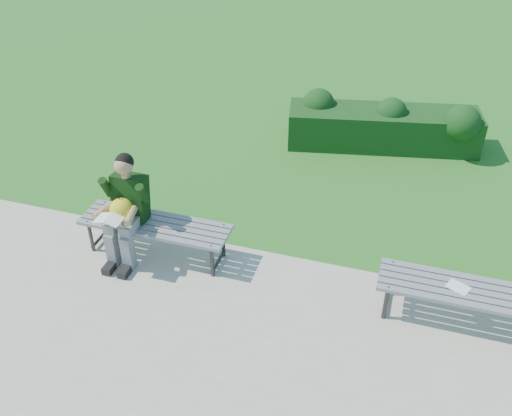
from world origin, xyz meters
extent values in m
plane|color=#1C7119|center=(0.00, 0.00, 0.00)|extent=(80.00, 80.00, 0.00)
cube|color=#B0A995|center=(0.00, -1.75, 0.01)|extent=(30.00, 3.50, 0.02)
cube|color=#154015|center=(0.74, 3.18, 0.30)|extent=(3.06, 1.31, 0.60)
sphere|color=#154015|center=(-0.31, 3.16, 0.57)|extent=(0.61, 0.61, 0.52)
sphere|color=#154015|center=(0.84, 3.20, 0.57)|extent=(0.57, 0.57, 0.48)
sphere|color=#154015|center=(1.90, 3.15, 0.57)|extent=(0.66, 0.66, 0.56)
cube|color=gray|center=(-1.50, -0.62, 0.45)|extent=(1.80, 0.08, 0.04)
cube|color=gray|center=(-1.50, -0.51, 0.45)|extent=(1.80, 0.08, 0.04)
cube|color=gray|center=(-1.50, -0.41, 0.45)|extent=(1.80, 0.08, 0.04)
cube|color=gray|center=(-1.50, -0.31, 0.45)|extent=(1.80, 0.08, 0.04)
cube|color=gray|center=(-1.50, -0.20, 0.45)|extent=(1.80, 0.09, 0.04)
cylinder|color=#2D2D30|center=(-2.28, -0.60, 0.23)|extent=(0.04, 0.04, 0.41)
cylinder|color=#2D2D30|center=(-2.28, -0.22, 0.23)|extent=(0.04, 0.04, 0.41)
cylinder|color=#2D2D30|center=(-2.28, -0.41, 0.41)|extent=(0.04, 0.42, 0.04)
cylinder|color=#2D2D30|center=(-2.28, -0.41, 0.08)|extent=(0.04, 0.42, 0.04)
cylinder|color=gray|center=(-2.28, -0.62, 0.47)|extent=(0.02, 0.02, 0.01)
cylinder|color=gray|center=(-2.28, -0.20, 0.47)|extent=(0.02, 0.02, 0.01)
cylinder|color=#2D2D30|center=(-0.72, -0.60, 0.23)|extent=(0.04, 0.04, 0.41)
cylinder|color=#2D2D30|center=(-0.72, -0.22, 0.23)|extent=(0.04, 0.04, 0.41)
cylinder|color=#2D2D30|center=(-0.72, -0.41, 0.41)|extent=(0.04, 0.42, 0.04)
cylinder|color=#2D2D30|center=(-0.72, -0.41, 0.08)|extent=(0.04, 0.42, 0.04)
cylinder|color=gray|center=(-0.72, -0.62, 0.47)|extent=(0.02, 0.02, 0.01)
cylinder|color=gray|center=(-0.72, -0.20, 0.47)|extent=(0.02, 0.02, 0.01)
cube|color=gray|center=(2.03, -0.71, 0.45)|extent=(1.80, 0.08, 0.04)
cube|color=gray|center=(2.03, -0.61, 0.45)|extent=(1.80, 0.08, 0.04)
cube|color=gray|center=(2.03, -0.50, 0.45)|extent=(1.80, 0.08, 0.04)
cube|color=gray|center=(2.03, -0.40, 0.45)|extent=(1.80, 0.08, 0.04)
cube|color=gray|center=(2.03, -0.29, 0.45)|extent=(1.80, 0.08, 0.04)
cylinder|color=#2D2D30|center=(1.25, -0.69, 0.23)|extent=(0.04, 0.04, 0.41)
cylinder|color=#2D2D30|center=(1.25, -0.31, 0.23)|extent=(0.04, 0.04, 0.41)
cylinder|color=#2D2D30|center=(1.25, -0.50, 0.41)|extent=(0.04, 0.42, 0.04)
cylinder|color=#2D2D30|center=(1.25, -0.50, 0.08)|extent=(0.04, 0.42, 0.04)
cylinder|color=gray|center=(1.25, -0.71, 0.47)|extent=(0.02, 0.02, 0.01)
cylinder|color=gray|center=(1.25, -0.29, 0.47)|extent=(0.02, 0.02, 0.01)
cube|color=slate|center=(-1.90, -0.57, 0.54)|extent=(0.14, 0.42, 0.13)
cube|color=slate|center=(-1.70, -0.57, 0.54)|extent=(0.14, 0.42, 0.13)
cube|color=slate|center=(-1.90, -0.75, 0.24)|extent=(0.12, 0.13, 0.45)
cube|color=slate|center=(-1.70, -0.75, 0.24)|extent=(0.12, 0.13, 0.45)
cube|color=black|center=(-1.90, -0.85, 0.07)|extent=(0.11, 0.26, 0.09)
cube|color=black|center=(-1.70, -0.85, 0.07)|extent=(0.11, 0.26, 0.09)
cube|color=black|center=(-1.80, -0.37, 0.75)|extent=(0.40, 0.30, 0.59)
cylinder|color=tan|center=(-1.80, -0.39, 1.07)|extent=(0.10, 0.10, 0.08)
sphere|color=tan|center=(-1.80, -0.41, 1.20)|extent=(0.21, 0.21, 0.21)
sphere|color=black|center=(-1.80, -0.38, 1.23)|extent=(0.21, 0.21, 0.21)
cylinder|color=black|center=(-2.03, -0.47, 0.91)|extent=(0.10, 0.21, 0.30)
cylinder|color=black|center=(-1.57, -0.47, 0.91)|extent=(0.10, 0.21, 0.30)
cylinder|color=tan|center=(-1.97, -0.69, 0.74)|extent=(0.14, 0.31, 0.08)
cylinder|color=tan|center=(-1.63, -0.69, 0.74)|extent=(0.14, 0.31, 0.08)
sphere|color=tan|center=(-1.90, -0.85, 0.74)|extent=(0.09, 0.09, 0.09)
sphere|color=tan|center=(-1.70, -0.85, 0.74)|extent=(0.09, 0.09, 0.09)
sphere|color=yellow|center=(-1.80, -0.59, 0.72)|extent=(0.27, 0.27, 0.27)
cone|color=orange|center=(-1.80, -0.70, 0.71)|extent=(0.08, 0.08, 0.08)
cone|color=black|center=(-1.82, -0.58, 0.85)|extent=(0.03, 0.05, 0.09)
cone|color=black|center=(-1.79, -0.57, 0.85)|extent=(0.03, 0.04, 0.07)
sphere|color=white|center=(-1.85, -0.69, 0.75)|extent=(0.05, 0.05, 0.05)
sphere|color=white|center=(-1.76, -0.69, 0.75)|extent=(0.05, 0.05, 0.05)
cube|color=white|center=(-1.88, -0.87, 0.79)|extent=(0.15, 0.20, 0.05)
cube|color=white|center=(-1.73, -0.87, 0.79)|extent=(0.15, 0.20, 0.05)
cube|color=white|center=(1.93, -0.50, 0.47)|extent=(0.27, 0.24, 0.01)
camera|label=1|loc=(1.22, -5.20, 4.45)|focal=40.00mm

